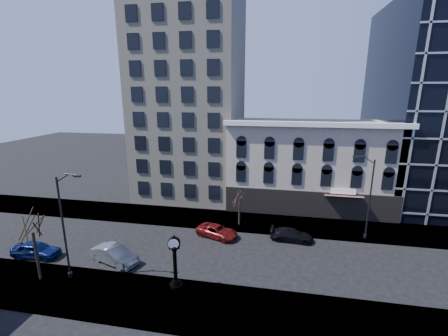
% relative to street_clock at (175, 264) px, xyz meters
% --- Properties ---
extents(ground, '(160.00, 160.00, 0.00)m').
position_rel_street_clock_xyz_m(ground, '(0.24, 6.13, -2.27)').
color(ground, black).
rests_on(ground, ground).
extents(sidewalk_far, '(160.00, 6.00, 0.12)m').
position_rel_street_clock_xyz_m(sidewalk_far, '(0.24, 14.13, -2.21)').
color(sidewalk_far, gray).
rests_on(sidewalk_far, ground).
extents(sidewalk_near, '(160.00, 6.00, 0.12)m').
position_rel_street_clock_xyz_m(sidewalk_near, '(0.24, -1.87, -2.21)').
color(sidewalk_near, gray).
rests_on(sidewalk_near, ground).
extents(cream_tower, '(15.90, 15.40, 42.50)m').
position_rel_street_clock_xyz_m(cream_tower, '(-5.87, 25.01, 17.05)').
color(cream_tower, '#C0B79B').
rests_on(cream_tower, ground).
extents(victorian_row, '(22.60, 11.19, 12.50)m').
position_rel_street_clock_xyz_m(victorian_row, '(12.24, 22.02, 3.73)').
color(victorian_row, '#ADA08E').
rests_on(victorian_row, ground).
extents(street_clock, '(1.08, 1.08, 4.75)m').
position_rel_street_clock_xyz_m(street_clock, '(0.00, 0.00, 0.00)').
color(street_clock, black).
rests_on(street_clock, sidewalk_near).
extents(street_lamp_near, '(2.53, 0.39, 9.77)m').
position_rel_street_clock_xyz_m(street_lamp_near, '(-8.98, -0.37, 5.23)').
color(street_lamp_near, black).
rests_on(street_lamp_near, sidewalk_near).
extents(street_lamp_far, '(2.43, 0.81, 9.53)m').
position_rel_street_clock_xyz_m(street_lamp_far, '(17.31, 12.28, 5.04)').
color(street_lamp_far, black).
rests_on(street_lamp_far, sidewalk_far).
extents(bare_tree_near, '(4.16, 4.16, 7.14)m').
position_rel_street_clock_xyz_m(bare_tree_near, '(-12.09, -1.10, 3.25)').
color(bare_tree_near, '#2F2317').
rests_on(bare_tree_near, sidewalk_near).
extents(bare_tree_far, '(2.77, 2.77, 4.76)m').
position_rel_street_clock_xyz_m(bare_tree_far, '(3.61, 13.02, 1.44)').
color(bare_tree_far, '#2F2317').
rests_on(bare_tree_far, sidewalk_far).
extents(car_near_a, '(4.78, 2.14, 1.60)m').
position_rel_street_clock_xyz_m(car_near_a, '(-15.34, 2.13, -1.47)').
color(car_near_a, '#0C194C').
rests_on(car_near_a, ground).
extents(car_near_b, '(5.25, 3.19, 1.63)m').
position_rel_street_clock_xyz_m(car_near_b, '(-7.10, 2.62, -1.45)').
color(car_near_b, '#595B60').
rests_on(car_near_b, ground).
extents(car_far_a, '(5.28, 3.72, 1.34)m').
position_rel_street_clock_xyz_m(car_far_a, '(1.53, 9.62, -1.60)').
color(car_far_a, maroon).
rests_on(car_far_a, ground).
extents(car_far_b, '(4.76, 2.17, 1.35)m').
position_rel_street_clock_xyz_m(car_far_b, '(9.83, 10.24, -1.59)').
color(car_far_b, black).
rests_on(car_far_b, ground).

